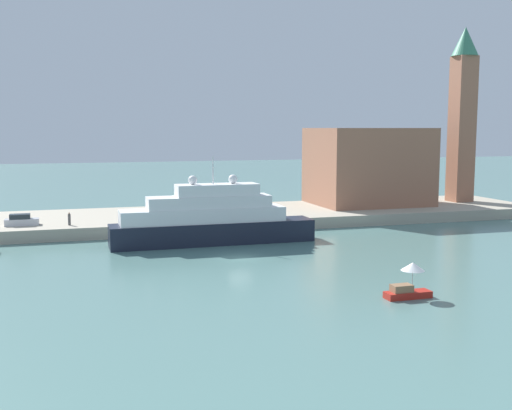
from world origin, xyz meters
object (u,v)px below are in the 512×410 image
harbor_building (368,166)px  mooring_bollard (238,216)px  large_yacht (211,220)px  small_motorboat (409,283)px  parked_car (21,220)px  person_figure (69,219)px  bell_tower (463,108)px

harbor_building → mooring_bollard: bearing=-156.2°
harbor_building → large_yacht: bearing=-148.1°
small_motorboat → parked_car: parked_car is taller
mooring_bollard → harbor_building: bearing=23.8°
large_yacht → small_motorboat: large_yacht is taller
large_yacht → small_motorboat: size_ratio=6.32×
large_yacht → small_motorboat: 30.96m
large_yacht → small_motorboat: (10.46, -29.10, -1.62)m
small_motorboat → large_yacht: bearing=109.8°
small_motorboat → person_figure: 47.35m
bell_tower → small_motorboat: bearing=-128.6°
large_yacht → parked_car: large_yacht is taller
parked_car → person_figure: person_figure is taller
parked_car → mooring_bollard: 28.66m
bell_tower → mooring_bollard: bearing=-166.9°
parked_car → person_figure: bearing=-16.3°
harbor_building → bell_tower: bearing=-4.8°
bell_tower → parked_car: bearing=-174.7°
bell_tower → parked_car: (-70.77, -6.54, -15.34)m
small_motorboat → harbor_building: 53.19m
small_motorboat → person_figure: size_ratio=2.36×
small_motorboat → mooring_bollard: small_motorboat is taller
parked_car → harbor_building: bearing=8.4°
large_yacht → mooring_bollard: large_yacht is taller
small_motorboat → harbor_building: (20.78, 48.51, 6.60)m
harbor_building → person_figure: size_ratio=10.56×
small_motorboat → mooring_bollard: size_ratio=4.79×
harbor_building → parked_car: 54.78m
large_yacht → mooring_bollard: size_ratio=30.24×
large_yacht → mooring_bollard: 10.06m
parked_car → mooring_bollard: parked_car is taller
small_motorboat → parked_car: size_ratio=0.94×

